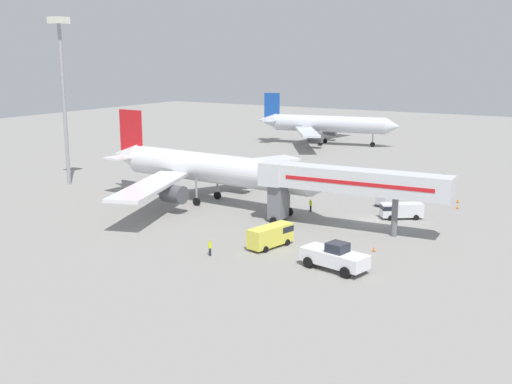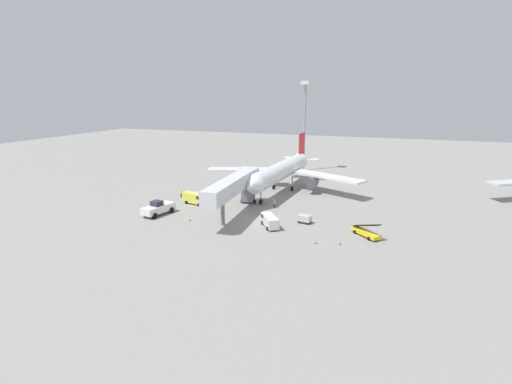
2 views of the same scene
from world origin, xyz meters
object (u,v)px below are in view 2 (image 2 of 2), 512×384
at_px(baggage_cart_near_right, 305,219).
at_px(ground_crew_worker_midground, 181,193).
at_px(safety_cone_charlie, 190,219).
at_px(safety_cone_bravo, 340,243).
at_px(jet_bridge, 235,185).
at_px(pushback_tug, 158,208).
at_px(service_van_rear_right, 196,198).
at_px(airplane_at_gate, 282,170).
at_px(apron_light_mast, 305,109).
at_px(belt_loader_truck, 366,232).
at_px(ground_crew_worker_foreground, 274,203).
at_px(safety_cone_alpha, 316,242).
at_px(service_van_far_right, 270,220).

relative_size(baggage_cart_near_right, ground_crew_worker_midground, 1.39).
bearing_deg(safety_cone_charlie, safety_cone_bravo, -4.53).
bearing_deg(jet_bridge, pushback_tug, -158.43).
bearing_deg(service_van_rear_right, safety_cone_bravo, -21.19).
bearing_deg(airplane_at_gate, apron_light_mast, 92.89).
bearing_deg(belt_loader_truck, ground_crew_worker_foreground, 151.32).
distance_m(safety_cone_alpha, safety_cone_charlie, 23.78).
xyz_separation_m(pushback_tug, safety_cone_bravo, (34.68, -3.34, -1.00)).
bearing_deg(apron_light_mast, belt_loader_truck, -66.05).
bearing_deg(baggage_cart_near_right, jet_bridge, 177.71).
bearing_deg(airplane_at_gate, jet_bridge, -98.18).
height_order(belt_loader_truck, apron_light_mast, apron_light_mast).
relative_size(pushback_tug, safety_cone_bravo, 12.56).
height_order(baggage_cart_near_right, ground_crew_worker_foreground, ground_crew_worker_foreground).
bearing_deg(pushback_tug, service_van_rear_right, 69.87).
xyz_separation_m(baggage_cart_near_right, safety_cone_alpha, (3.87, -8.98, -0.54)).
bearing_deg(service_van_rear_right, safety_cone_charlie, -67.10).
height_order(service_van_rear_right, safety_cone_alpha, service_van_rear_right).
xyz_separation_m(service_van_far_right, ground_crew_worker_midground, (-24.68, 11.97, -0.22)).
relative_size(airplane_at_gate, jet_bridge, 1.69).
xyz_separation_m(service_van_rear_right, baggage_cart_near_right, (23.96, -4.02, -0.52)).
distance_m(service_van_rear_right, safety_cone_bravo, 33.74).
xyz_separation_m(airplane_at_gate, ground_crew_worker_midground, (-19.29, -13.69, -3.93)).
height_order(service_van_far_right, ground_crew_worker_foreground, service_van_far_right).
height_order(pushback_tug, service_van_far_right, pushback_tug).
bearing_deg(safety_cone_alpha, baggage_cart_near_right, 113.32).
bearing_deg(safety_cone_bravo, service_van_far_right, 161.97).
distance_m(belt_loader_truck, ground_crew_worker_midground, 42.15).
relative_size(belt_loader_truck, ground_crew_worker_midground, 2.97).
distance_m(baggage_cart_near_right, ground_crew_worker_midground, 30.93).
bearing_deg(service_van_far_right, pushback_tug, -177.94).
bearing_deg(apron_light_mast, pushback_tug, -106.08).
bearing_deg(jet_bridge, service_van_far_right, -28.51).
relative_size(pushback_tug, ground_crew_worker_foreground, 4.03).
distance_m(pushback_tug, service_van_rear_right, 9.42).
height_order(belt_loader_truck, service_van_far_right, belt_loader_truck).
relative_size(service_van_rear_right, apron_light_mast, 0.23).
bearing_deg(ground_crew_worker_foreground, airplane_at_gate, 100.43).
height_order(ground_crew_worker_midground, safety_cone_charlie, ground_crew_worker_midground).
bearing_deg(service_van_rear_right, service_van_far_right, -23.25).
distance_m(service_van_rear_right, ground_crew_worker_foreground, 16.33).
distance_m(airplane_at_gate, jet_bridge, 21.31).
relative_size(ground_crew_worker_midground, apron_light_mast, 0.07).
height_order(safety_cone_charlie, apron_light_mast, apron_light_mast).
bearing_deg(ground_crew_worker_midground, safety_cone_bravo, -23.30).
relative_size(service_van_far_right, service_van_rear_right, 0.91).
distance_m(airplane_at_gate, safety_cone_charlie, 29.46).
xyz_separation_m(jet_bridge, ground_crew_worker_midground, (-16.26, 7.39, -4.73)).
height_order(jet_bridge, ground_crew_worker_foreground, jet_bridge).
height_order(safety_cone_bravo, safety_cone_charlie, safety_cone_bravo).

